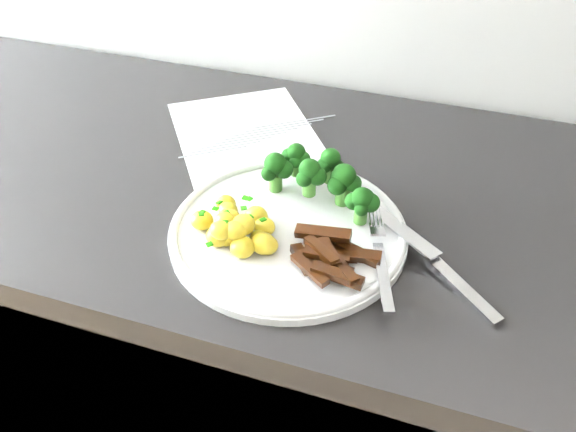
% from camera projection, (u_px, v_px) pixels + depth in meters
% --- Properties ---
extents(counter, '(2.30, 0.58, 0.86)m').
position_uv_depth(counter, '(271.00, 371.00, 1.08)').
color(counter, black).
rests_on(counter, ground).
extents(recipe_paper, '(0.33, 0.35, 0.00)m').
position_uv_depth(recipe_paper, '(249.00, 139.00, 0.88)').
color(recipe_paper, white).
rests_on(recipe_paper, counter).
extents(plate, '(0.29, 0.29, 0.02)m').
position_uv_depth(plate, '(288.00, 230.00, 0.71)').
color(plate, white).
rests_on(plate, counter).
extents(broccoli, '(0.16, 0.09, 0.06)m').
position_uv_depth(broccoli, '(321.00, 176.00, 0.73)').
color(broccoli, '#336420').
rests_on(broccoli, plate).
extents(potatoes, '(0.12, 0.11, 0.04)m').
position_uv_depth(potatoes, '(237.00, 228.00, 0.69)').
color(potatoes, gold).
rests_on(potatoes, plate).
extents(beef_strips, '(0.10, 0.09, 0.03)m').
position_uv_depth(beef_strips, '(330.00, 257.00, 0.66)').
color(beef_strips, black).
rests_on(beef_strips, plate).
extents(fork, '(0.06, 0.17, 0.02)m').
position_uv_depth(fork, '(381.00, 259.00, 0.66)').
color(fork, silver).
rests_on(fork, plate).
extents(knife, '(0.18, 0.16, 0.02)m').
position_uv_depth(knife, '(443.00, 271.00, 0.66)').
color(knife, silver).
rests_on(knife, plate).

